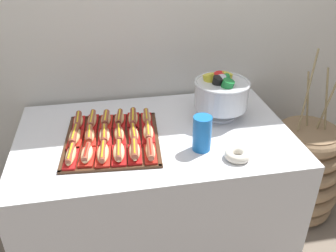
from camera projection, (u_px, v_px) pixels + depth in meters
ground_plane at (157, 234)px, 2.33m from camera, size 10.00×10.00×0.00m
back_wall at (139, 9)px, 2.12m from camera, size 6.00×0.10×2.60m
buffet_table at (156, 185)px, 2.13m from camera, size 1.47×0.90×0.76m
floor_vase at (301, 171)px, 2.40m from camera, size 0.51×0.51×1.13m
serving_tray at (112, 140)px, 1.88m from camera, size 0.52×0.56×0.01m
hot_dog_0 at (71, 156)px, 1.70m from camera, size 0.08×0.19×0.06m
hot_dog_1 at (87, 155)px, 1.71m from camera, size 0.09×0.16×0.06m
hot_dog_2 at (103, 154)px, 1.72m from camera, size 0.08×0.18×0.06m
hot_dog_3 at (119, 153)px, 1.72m from camera, size 0.08×0.18×0.06m
hot_dog_4 at (135, 151)px, 1.73m from camera, size 0.08×0.17×0.06m
hot_dog_5 at (150, 151)px, 1.74m from camera, size 0.07×0.18×0.06m
hot_dog_6 at (75, 137)px, 1.84m from camera, size 0.09×0.19×0.07m
hot_dog_7 at (90, 136)px, 1.85m from camera, size 0.06×0.15×0.06m
hot_dog_8 at (105, 136)px, 1.86m from camera, size 0.07×0.17×0.06m
hot_dog_9 at (119, 135)px, 1.86m from camera, size 0.07×0.17×0.06m
hot_dog_10 at (134, 134)px, 1.87m from camera, size 0.06×0.18×0.06m
hot_dog_11 at (148, 133)px, 1.88m from camera, size 0.08×0.18×0.06m
hot_dog_12 at (78, 121)px, 1.99m from camera, size 0.07×0.16×0.06m
hot_dog_13 at (92, 121)px, 1.99m from camera, size 0.07×0.18×0.06m
hot_dog_14 at (106, 120)px, 2.00m from camera, size 0.08×0.16×0.06m
hot_dog_15 at (120, 119)px, 2.01m from camera, size 0.08×0.16×0.06m
hot_dog_16 at (133, 119)px, 2.01m from camera, size 0.08×0.18×0.06m
hot_dog_17 at (147, 118)px, 2.02m from camera, size 0.07×0.16×0.06m
punch_bowl at (221, 93)px, 2.03m from camera, size 0.31×0.31×0.26m
cup_stack at (202, 133)px, 1.77m from camera, size 0.09×0.09×0.18m
donut at (237, 155)px, 1.73m from camera, size 0.13×0.13×0.04m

